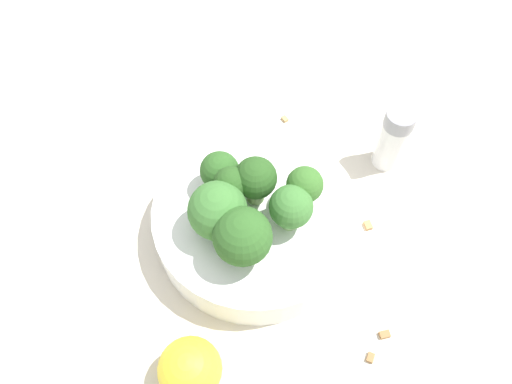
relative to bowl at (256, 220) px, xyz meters
name	(u,v)px	position (x,y,z in m)	size (l,w,h in m)	color
ground_plane	(256,230)	(0.00, 0.00, -0.02)	(3.00, 3.00, 0.00)	beige
bowl	(256,220)	(0.00, 0.00, 0.00)	(0.21, 0.21, 0.05)	white
broccoli_floret_0	(260,179)	(-0.01, 0.00, 0.06)	(0.04, 0.04, 0.06)	#7A9E5B
broccoli_floret_1	(231,185)	(-0.01, -0.02, 0.06)	(0.03, 0.03, 0.05)	#84AD66
broccoli_floret_2	(220,171)	(-0.03, -0.03, 0.05)	(0.04, 0.04, 0.05)	#7A9E5B
broccoli_floret_3	(291,208)	(0.02, 0.03, 0.05)	(0.04, 0.04, 0.05)	#8EB770
broccoli_floret_4	(218,211)	(0.02, -0.04, 0.05)	(0.06, 0.06, 0.06)	#84AD66
broccoli_floret_5	(243,237)	(0.05, -0.01, 0.06)	(0.05, 0.05, 0.06)	#7A9E5B
broccoli_floret_6	(304,186)	(-0.01, 0.05, 0.05)	(0.04, 0.04, 0.05)	#7A9E5B
pepper_shaker	(393,138)	(-0.09, 0.15, 0.02)	(0.03, 0.03, 0.08)	silver
lemon_wedge	(190,369)	(0.15, -0.06, 0.01)	(0.06, 0.06, 0.06)	yellow
almond_crumb_0	(385,334)	(0.12, 0.12, -0.02)	(0.01, 0.01, 0.01)	olive
almond_crumb_1	(285,118)	(-0.15, 0.04, -0.02)	(0.01, 0.01, 0.01)	tan
almond_crumb_2	(371,357)	(0.14, 0.10, -0.02)	(0.01, 0.01, 0.01)	olive
almond_crumb_3	(368,220)	(0.00, 0.12, -0.02)	(0.01, 0.01, 0.01)	#AD7F4C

